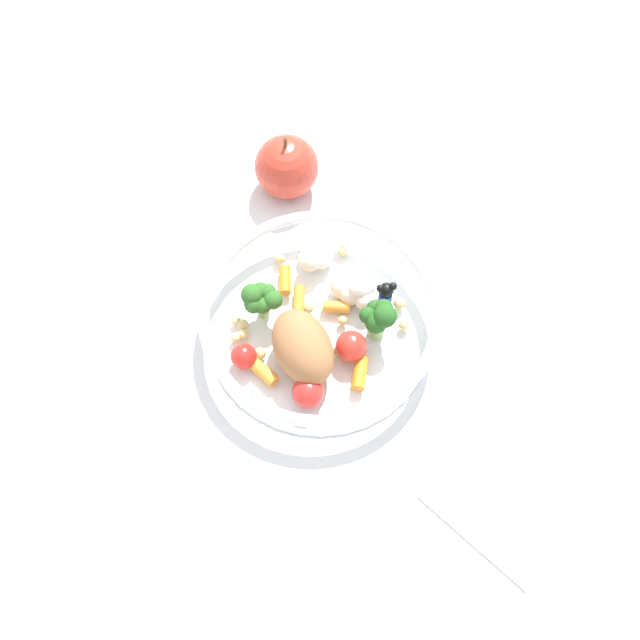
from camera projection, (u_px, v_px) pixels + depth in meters
ground_plane at (316, 320)px, 0.83m from camera, size 2.40×2.40×0.00m
food_container at (320, 320)px, 0.80m from camera, size 0.23×0.23×0.06m
loose_apple at (287, 167)px, 0.87m from camera, size 0.07×0.07×0.08m
folded_napkin at (509, 497)px, 0.74m from camera, size 0.11×0.12×0.01m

